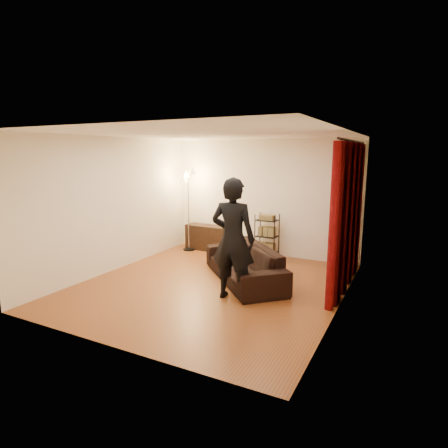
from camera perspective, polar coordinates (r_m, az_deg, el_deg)
The scene contains 14 objects.
floor at distance 6.92m, azimuth -1.90°, elevation -9.32°, with size 5.00×5.00×0.00m, color brown.
ceiling at distance 6.52m, azimuth -2.05°, elevation 13.59°, with size 5.00×5.00×0.00m, color white.
wall_back at distance 8.83m, azimuth 5.98°, elevation 3.99°, with size 5.00×5.00×0.00m, color white.
wall_front at distance 4.61m, azimuth -17.31°, elevation -2.56°, with size 5.00×5.00×0.00m, color white.
wall_left at distance 7.92m, azimuth -16.35°, elevation 2.86°, with size 5.00×5.00×0.00m, color white.
wall_right at distance 5.84m, azimuth 17.67°, elevation 0.15°, with size 5.00×5.00×0.00m, color white.
curtain_rod at distance 6.89m, azimuth 19.06°, elevation 11.87°, with size 0.04×0.04×2.65m, color black.
curtain at distance 6.97m, azimuth 18.25°, elevation 1.12°, with size 0.22×2.65×2.55m, color #6A090B, non-canonical shape.
sofa at distance 7.10m, azimuth 3.05°, elevation -6.00°, with size 2.28×0.89×0.67m, color black.
person at distance 6.05m, azimuth 1.38°, elevation -2.35°, with size 0.73×0.48×2.01m, color black.
media_cabinet at distance 9.35m, azimuth -2.62°, elevation -2.06°, with size 1.06×0.40×0.62m, color black.
storage_boxes at distance 9.08m, azimuth 2.02°, elevation -3.47°, with size 0.37×0.29×0.30m, color silver, non-canonical shape.
wire_shelf at distance 8.60m, azimuth 6.55°, elevation -1.86°, with size 0.47×0.33×1.03m, color black, non-canonical shape.
floor_lamp at distance 9.22m, azimuth -5.43°, elevation 2.04°, with size 0.36×0.36×1.98m, color silver, non-canonical shape.
Camera 1 is at (3.18, -5.68, 2.36)m, focal length 30.00 mm.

